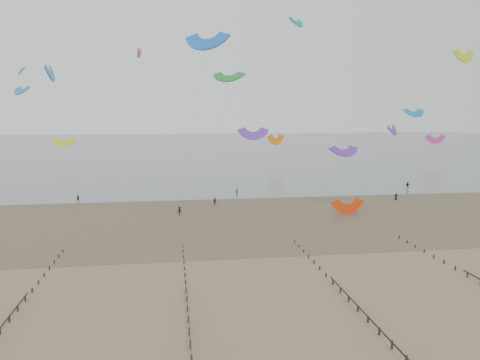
% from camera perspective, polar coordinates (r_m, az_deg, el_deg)
% --- Properties ---
extents(ground, '(500.00, 500.00, 0.00)m').
position_cam_1_polar(ground, '(64.81, 5.95, -10.70)').
color(ground, brown).
rests_on(ground, ground).
extents(sea_and_shore, '(500.00, 665.00, 0.03)m').
position_cam_1_polar(sea_and_shore, '(96.71, -1.38, -4.14)').
color(sea_and_shore, '#475654').
rests_on(sea_and_shore, ground).
extents(groynes, '(72.16, 50.16, 1.00)m').
position_cam_1_polar(groynes, '(49.23, 16.36, -16.91)').
color(groynes, black).
rests_on(groynes, ground).
extents(kitesurfer_lead, '(0.62, 0.42, 1.68)m').
position_cam_1_polar(kitesurfer_lead, '(115.65, -19.14, -2.08)').
color(kitesurfer_lead, black).
rests_on(kitesurfer_lead, ground).
extents(kitesurfers, '(103.90, 24.97, 1.81)m').
position_cam_1_polar(kitesurfers, '(115.23, 10.93, -1.78)').
color(kitesurfers, black).
rests_on(kitesurfers, ground).
extents(grounded_kite, '(6.17, 4.90, 3.30)m').
position_cam_1_polar(grounded_kite, '(99.81, 12.91, -3.96)').
color(grounded_kite, '#FF4010').
rests_on(grounded_kite, ground).
extents(kites_airborne, '(261.39, 117.44, 42.90)m').
position_cam_1_polar(kites_airborne, '(146.07, -5.09, 8.49)').
color(kites_airborne, '#208830').
rests_on(kites_airborne, ground).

